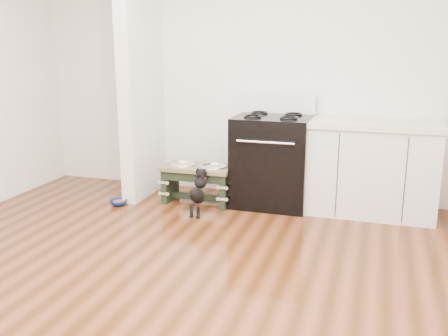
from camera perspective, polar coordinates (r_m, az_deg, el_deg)
ground at (r=3.44m, az=-6.70°, el=-14.43°), size 5.00×5.00×0.00m
room_shell at (r=3.02m, az=-7.60°, el=13.68°), size 5.00×5.00×5.00m
partition_wall at (r=5.43m, az=-9.49°, el=10.90°), size 0.15×0.80×2.70m
oven_range at (r=5.14m, az=5.56°, el=1.02°), size 0.76×0.69×1.14m
cabinet_run at (r=5.06m, az=16.51°, el=-0.01°), size 1.24×0.64×0.91m
dog_feeder at (r=5.20m, az=-3.00°, el=-0.99°), size 0.73×0.39×0.41m
puppy at (r=4.86m, az=-2.94°, el=-2.56°), size 0.13×0.37×0.44m
floor_bowl at (r=5.30m, az=-11.94°, el=-3.88°), size 0.24×0.24×0.06m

